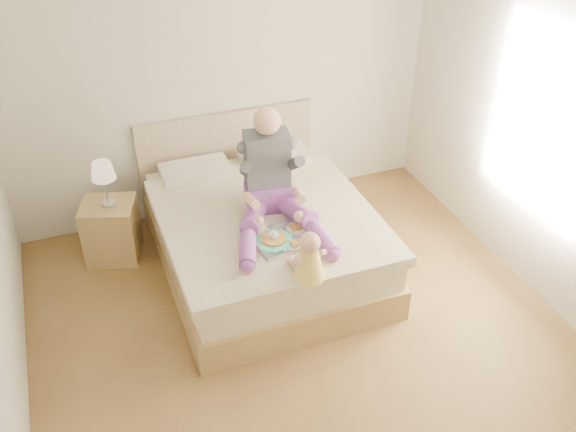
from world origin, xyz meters
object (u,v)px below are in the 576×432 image
object	(u,v)px
bed	(261,231)
adult	(272,186)
tray	(285,236)
baby	(309,259)
nightstand	(112,230)

from	to	relation	value
bed	adult	world-z (taller)	adult
tray	baby	world-z (taller)	baby
bed	nightstand	bearing A→B (deg)	156.39
nightstand	baby	bearing A→B (deg)	-34.65
bed	nightstand	world-z (taller)	bed
adult	bed	bearing A→B (deg)	110.77
tray	baby	bearing A→B (deg)	-95.76
baby	adult	bearing A→B (deg)	76.06
bed	tray	size ratio (longest dim) A/B	4.13
adult	nightstand	bearing A→B (deg)	158.38
adult	baby	distance (m)	0.85
tray	baby	size ratio (longest dim) A/B	1.40
tray	nightstand	bearing A→B (deg)	132.86
adult	baby	xyz separation A→B (m)	(-0.03, -0.84, -0.11)
bed	baby	world-z (taller)	bed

